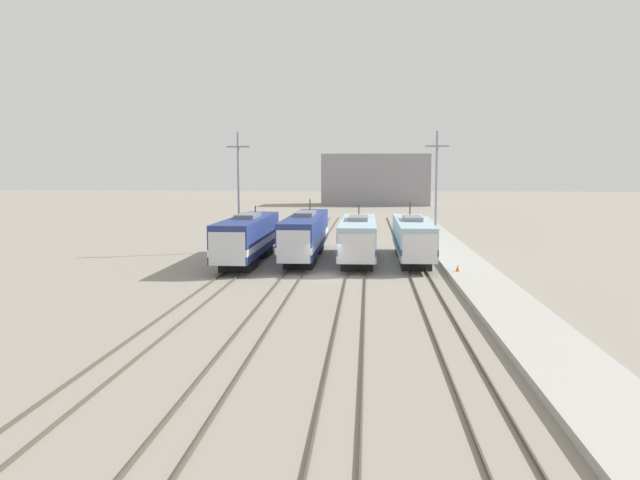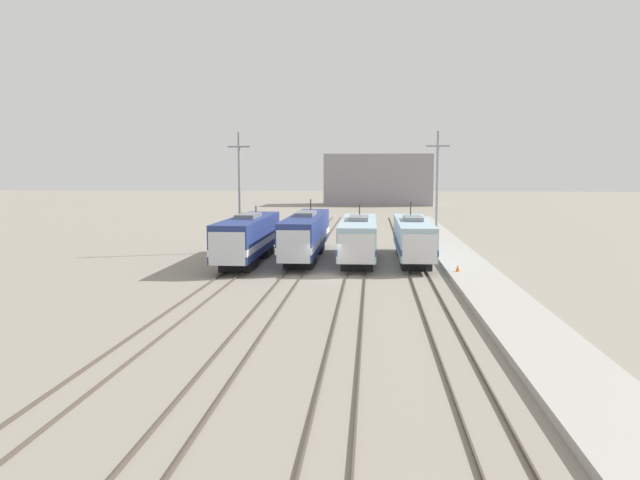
# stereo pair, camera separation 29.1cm
# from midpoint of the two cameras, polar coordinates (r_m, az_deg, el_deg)

# --- Properties ---
(ground_plane) EXTENTS (400.00, 400.00, 0.00)m
(ground_plane) POSITION_cam_midpoint_polar(r_m,az_deg,el_deg) (47.91, 0.58, -3.35)
(ground_plane) COLOR gray
(rail_pair_far_left) EXTENTS (1.50, 120.00, 0.15)m
(rail_pair_far_left) POSITION_cam_midpoint_polar(r_m,az_deg,el_deg) (48.96, -7.96, -3.11)
(rail_pair_far_left) COLOR #4C4238
(rail_pair_far_left) RESTS_ON ground_plane
(rail_pair_center_left) EXTENTS (1.51, 120.00, 0.15)m
(rail_pair_center_left) POSITION_cam_midpoint_polar(r_m,az_deg,el_deg) (48.13, -2.31, -3.22)
(rail_pair_center_left) COLOR #4C4238
(rail_pair_center_left) RESTS_ON ground_plane
(rail_pair_center_right) EXTENTS (1.51, 120.00, 0.15)m
(rail_pair_center_right) POSITION_cam_midpoint_polar(r_m,az_deg,el_deg) (47.79, 3.48, -3.30)
(rail_pair_center_right) COLOR #4C4238
(rail_pair_center_right) RESTS_ON ground_plane
(rail_pair_far_right) EXTENTS (1.50, 120.00, 0.15)m
(rail_pair_far_right) POSITION_cam_midpoint_polar(r_m,az_deg,el_deg) (47.93, 9.30, -3.34)
(rail_pair_far_right) COLOR #4C4238
(rail_pair_far_right) RESTS_ON ground_plane
(locomotive_far_left) EXTENTS (3.08, 16.81, 4.81)m
(locomotive_far_left) POSITION_cam_midpoint_polar(r_m,az_deg,el_deg) (54.91, -6.52, 0.19)
(locomotive_far_left) COLOR black
(locomotive_far_left) RESTS_ON ground_plane
(locomotive_center_left) EXTENTS (2.88, 19.31, 5.29)m
(locomotive_center_left) POSITION_cam_midpoint_polar(r_m,az_deg,el_deg) (56.99, -1.17, 0.47)
(locomotive_center_left) COLOR black
(locomotive_center_left) RESTS_ON ground_plane
(locomotive_center_right) EXTENTS (3.13, 16.48, 4.88)m
(locomotive_center_right) POSITION_cam_midpoint_polar(r_m,az_deg,el_deg) (55.36, 3.68, 0.14)
(locomotive_center_right) COLOR #232326
(locomotive_center_right) RESTS_ON ground_plane
(locomotive_far_right) EXTENTS (2.93, 16.77, 5.12)m
(locomotive_far_right) POSITION_cam_midpoint_polar(r_m,az_deg,el_deg) (56.12, 8.65, 0.15)
(locomotive_far_right) COLOR #232326
(locomotive_far_right) RESTS_ON ground_plane
(catenary_tower_left) EXTENTS (2.24, 0.25, 11.83)m
(catenary_tower_left) POSITION_cam_midpoint_polar(r_m,az_deg,el_deg) (62.14, -7.24, 4.62)
(catenary_tower_left) COLOR gray
(catenary_tower_left) RESTS_ON ground_plane
(catenary_tower_right) EXTENTS (2.24, 0.25, 11.83)m
(catenary_tower_right) POSITION_cam_midpoint_polar(r_m,az_deg,el_deg) (61.12, 10.79, 4.53)
(catenary_tower_right) COLOR gray
(catenary_tower_right) RESTS_ON ground_plane
(platform) EXTENTS (4.00, 120.00, 0.39)m
(platform) POSITION_cam_midpoint_polar(r_m,az_deg,el_deg) (48.42, 14.22, -3.21)
(platform) COLOR #A8A59E
(platform) RESTS_ON ground_plane
(traffic_cone) EXTENTS (0.31, 0.31, 0.55)m
(traffic_cone) POSITION_cam_midpoint_polar(r_m,az_deg,el_deg) (48.95, 12.65, -2.51)
(traffic_cone) COLOR orange
(traffic_cone) RESTS_ON platform
(depot_building) EXTENTS (24.88, 12.18, 11.89)m
(depot_building) POSITION_cam_midpoint_polar(r_m,az_deg,el_deg) (148.67, 5.37, 5.52)
(depot_building) COLOR gray
(depot_building) RESTS_ON ground_plane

